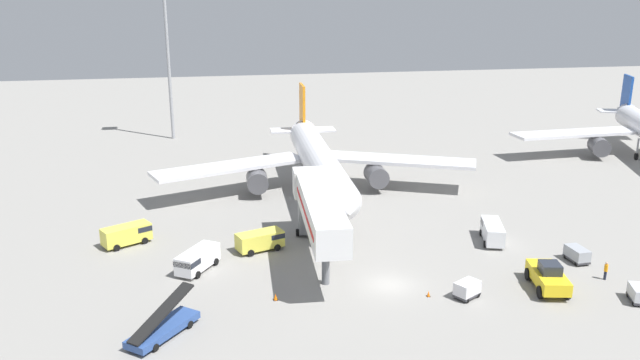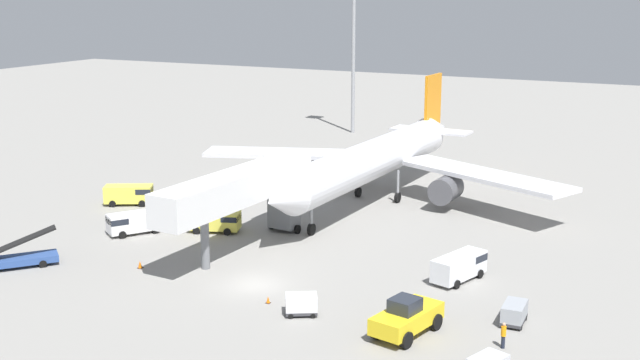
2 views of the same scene
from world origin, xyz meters
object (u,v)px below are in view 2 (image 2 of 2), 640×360
service_van_near_center (134,222)px  safety_cone_bravo (140,265)px  service_van_far_left (130,194)px  ground_crew_worker_foreground (503,335)px  airplane_at_gate (377,159)px  baggage_cart_mid_center (514,312)px  pushback_tug (407,317)px  safety_cone_alpha (268,300)px  apron_light_mast (354,6)px  service_van_far_right (216,220)px  baggage_cart_outer_right (301,304)px  service_van_outer_left (460,265)px  belt_loader_truck (17,258)px  jet_bridge (244,189)px

service_van_near_center → safety_cone_bravo: bearing=-48.4°
service_van_far_left → ground_crew_worker_foreground: service_van_far_left is taller
airplane_at_gate → service_van_near_center: size_ratio=8.00×
service_van_far_left → safety_cone_bravo: (13.43, -15.19, -0.87)m
airplane_at_gate → baggage_cart_mid_center: size_ratio=16.48×
airplane_at_gate → pushback_tug: bearing=-64.1°
safety_cone_alpha → apron_light_mast: 73.09m
service_van_far_right → pushback_tug: bearing=-29.7°
baggage_cart_outer_right → safety_cone_alpha: 3.29m
service_van_outer_left → service_van_near_center: 30.39m
service_van_outer_left → baggage_cart_outer_right: bearing=-124.0°
belt_loader_truck → jet_bridge: bearing=40.3°
baggage_cart_mid_center → safety_cone_bravo: 29.70m
airplane_at_gate → safety_cone_alpha: (4.05, -29.81, -4.28)m
belt_loader_truck → service_van_near_center: bearing=77.3°
service_van_outer_left → service_van_near_center: bearing=-177.0°
safety_cone_alpha → safety_cone_bravo: 13.10m
baggage_cart_outer_right → safety_cone_alpha: (-3.13, 0.83, -0.57)m
service_van_near_center → apron_light_mast: apron_light_mast is taller
baggage_cart_mid_center → ground_crew_worker_foreground: (0.28, -4.10, 0.11)m
jet_bridge → safety_cone_alpha: size_ratio=37.52×
belt_loader_truck → safety_cone_bravo: bearing=24.9°
baggage_cart_mid_center → pushback_tug: bearing=-140.5°
pushback_tug → safety_cone_alpha: size_ratio=11.71×
belt_loader_truck → safety_cone_alpha: bearing=6.2°
airplane_at_gate → baggage_cart_outer_right: 31.69m
service_van_near_center → safety_cone_alpha: service_van_near_center is taller
airplane_at_gate → service_van_far_right: size_ratio=8.30×
baggage_cart_mid_center → safety_cone_alpha: baggage_cart_mid_center is taller
ground_crew_worker_foreground → apron_light_mast: (-40.19, 66.46, 18.42)m
service_van_outer_left → safety_cone_bravo: bearing=-159.6°
airplane_at_gate → service_van_outer_left: bearing=-51.9°
airplane_at_gate → service_van_near_center: (-15.39, -20.70, -3.40)m
baggage_cart_mid_center → safety_cone_bravo: bearing=-175.3°
service_van_far_left → service_van_far_right: 13.96m
service_van_outer_left → baggage_cart_outer_right: (-7.77, -11.54, -0.35)m
belt_loader_truck → baggage_cart_mid_center: bearing=9.7°
service_van_far_right → baggage_cart_mid_center: size_ratio=1.98×
service_van_far_right → baggage_cart_outer_right: 21.25m
ground_crew_worker_foreground → apron_light_mast: bearing=121.2°
apron_light_mast → service_van_outer_left: bearing=-58.5°
airplane_at_gate → jet_bridge: size_ratio=2.22×
service_van_far_right → baggage_cart_outer_right: (16.18, -13.78, -0.28)m
airplane_at_gate → service_van_far_right: (-8.99, -16.86, -3.43)m
baggage_cart_outer_right → service_van_far_left: bearing=148.9°
baggage_cart_outer_right → jet_bridge: bearing=136.3°
pushback_tug → service_van_far_left: size_ratio=1.14×
belt_loader_truck → safety_cone_bravo: (9.07, 4.22, -0.46)m
jet_bridge → service_van_near_center: 12.37m
pushback_tug → safety_cone_bravo: (-23.71, 2.43, -0.89)m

